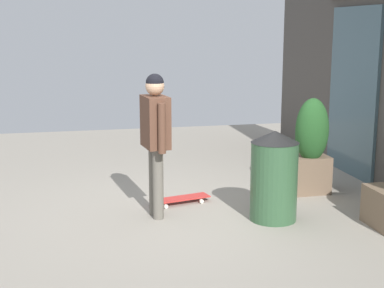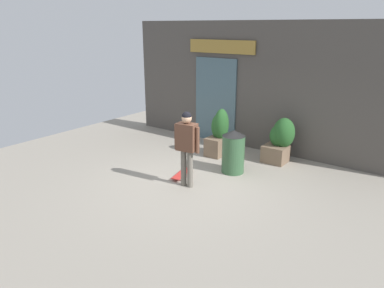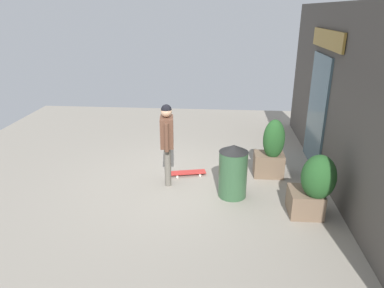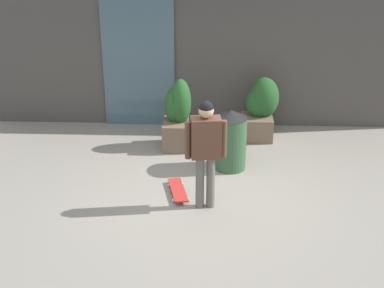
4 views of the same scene
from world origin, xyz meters
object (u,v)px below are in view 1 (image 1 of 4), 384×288
(skateboarder, at_px, (155,130))
(trash_bin, at_px, (274,176))
(planter_box_right, at_px, (308,148))
(skateboard, at_px, (180,199))

(skateboarder, relative_size, trash_bin, 1.61)
(planter_box_right, relative_size, trash_bin, 1.23)
(skateboarder, bearing_deg, skateboard, 41.91)
(skateboard, bearing_deg, trash_bin, -54.69)
(skateboarder, relative_size, planter_box_right, 1.31)
(skateboarder, relative_size, skateboard, 2.12)
(planter_box_right, height_order, trash_bin, planter_box_right)
(planter_box_right, bearing_deg, skateboard, -86.26)
(trash_bin, bearing_deg, skateboard, -131.53)
(planter_box_right, bearing_deg, skateboarder, -75.63)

